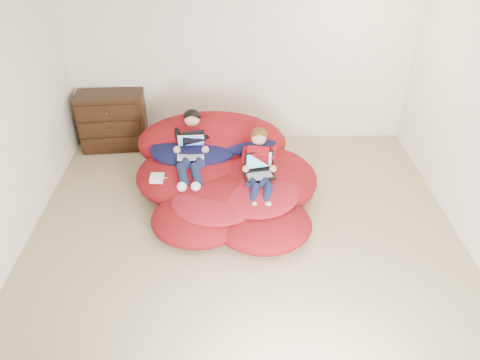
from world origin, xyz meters
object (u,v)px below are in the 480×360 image
object	(u,v)px
dresser	(113,121)
laptop_black	(259,169)
beanbag_pile	(223,175)
younger_boy	(259,163)
older_boy	(191,144)
laptop_white	(191,149)

from	to	relation	value
dresser	laptop_black	xyz separation A→B (m)	(2.09, -1.57, 0.13)
dresser	beanbag_pile	bearing A→B (deg)	-37.52
dresser	younger_boy	size ratio (longest dim) A/B	1.07
dresser	younger_boy	distance (m)	2.59
older_boy	younger_boy	xyz separation A→B (m)	(0.84, -0.43, -0.03)
younger_boy	laptop_white	distance (m)	0.91
laptop_white	younger_boy	bearing A→B (deg)	-21.13
older_boy	younger_boy	world-z (taller)	older_boy
laptop_white	laptop_black	distance (m)	0.93
laptop_black	beanbag_pile	bearing A→B (deg)	145.63
dresser	younger_boy	world-z (taller)	younger_boy
beanbag_pile	younger_boy	distance (m)	0.62
younger_boy	laptop_black	world-z (taller)	younger_boy
beanbag_pile	older_boy	world-z (taller)	older_boy
beanbag_pile	laptop_white	bearing A→B (deg)	170.11
beanbag_pile	older_boy	xyz separation A→B (m)	(-0.39, 0.17, 0.37)
older_boy	laptop_black	xyz separation A→B (m)	(0.84, -0.48, -0.08)
older_boy	laptop_black	distance (m)	0.97
younger_boy	laptop_black	distance (m)	0.07
beanbag_pile	laptop_black	size ratio (longest dim) A/B	6.08
beanbag_pile	laptop_black	distance (m)	0.62
younger_boy	laptop_white	size ratio (longest dim) A/B	2.74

